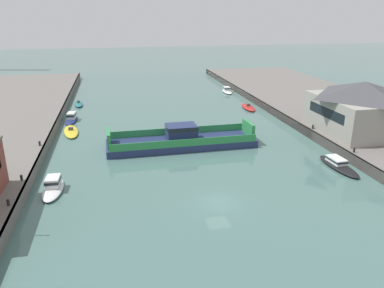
# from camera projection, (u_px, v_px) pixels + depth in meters

# --- Properties ---
(ground_plane) EXTENTS (400.00, 400.00, 0.00)m
(ground_plane) POSITION_uv_depth(u_px,v_px,m) (218.00, 203.00, 41.15)
(ground_plane) COLOR #476B66
(quay_right) EXTENTS (28.00, 140.00, 1.52)m
(quay_right) POSITION_uv_depth(u_px,v_px,m) (377.00, 127.00, 66.06)
(quay_right) COLOR slate
(quay_right) RESTS_ON ground
(chain_ferry) EXTENTS (23.05, 6.70, 3.52)m
(chain_ferry) POSITION_uv_depth(u_px,v_px,m) (181.00, 140.00, 58.07)
(chain_ferry) COLOR navy
(chain_ferry) RESTS_ON ground
(moored_boat_near_left) EXTENTS (2.33, 6.01, 1.10)m
(moored_boat_near_left) POSITION_uv_depth(u_px,v_px,m) (79.00, 104.00, 84.30)
(moored_boat_near_left) COLOR #237075
(moored_boat_near_left) RESTS_ON ground
(moored_boat_near_right) EXTENTS (2.67, 8.24, 1.26)m
(moored_boat_near_right) POSITION_uv_depth(u_px,v_px,m) (338.00, 164.00, 50.41)
(moored_boat_near_right) COLOR black
(moored_boat_near_right) RESTS_ON ground
(moored_boat_mid_left) EXTENTS (2.27, 6.36, 1.45)m
(moored_boat_mid_left) POSITION_uv_depth(u_px,v_px,m) (227.00, 90.00, 97.87)
(moored_boat_mid_left) COLOR white
(moored_boat_mid_left) RESTS_ON ground
(moored_boat_mid_right) EXTENTS (2.46, 6.52, 1.63)m
(moored_boat_mid_right) POSITION_uv_depth(u_px,v_px,m) (53.00, 186.00, 43.72)
(moored_boat_mid_right) COLOR white
(moored_boat_mid_right) RESTS_ON ground
(moored_boat_far_left) EXTENTS (2.64, 7.11, 1.60)m
(moored_boat_far_left) POSITION_uv_depth(u_px,v_px,m) (71.00, 118.00, 72.09)
(moored_boat_far_left) COLOR navy
(moored_boat_far_left) RESTS_ON ground
(moored_boat_far_right) EXTENTS (3.43, 8.24, 1.00)m
(moored_boat_far_right) POSITION_uv_depth(u_px,v_px,m) (71.00, 131.00, 65.05)
(moored_boat_far_right) COLOR yellow
(moored_boat_far_right) RESTS_ON ground
(moored_boat_upstream_a) EXTENTS (2.71, 7.32, 1.06)m
(moored_boat_upstream_a) POSITION_uv_depth(u_px,v_px,m) (248.00, 107.00, 81.54)
(moored_boat_upstream_a) COLOR red
(moored_boat_upstream_a) RESTS_ON ground
(warehouse_shed) EXTENTS (12.39, 14.27, 8.09)m
(warehouse_shed) POSITION_uv_depth(u_px,v_px,m) (362.00, 107.00, 59.59)
(warehouse_shed) COLOR gray
(warehouse_shed) RESTS_ON quay_right
(bollard_left_mid) EXTENTS (0.32, 0.32, 0.71)m
(bollard_left_mid) POSITION_uv_depth(u_px,v_px,m) (8.00, 202.00, 37.33)
(bollard_left_mid) COLOR black
(bollard_left_mid) RESTS_ON quay_left
(bollard_left_aft) EXTENTS (0.32, 0.32, 0.71)m
(bollard_left_aft) POSITION_uv_depth(u_px,v_px,m) (21.00, 177.00, 42.96)
(bollard_left_aft) COLOR black
(bollard_left_aft) RESTS_ON quay_left
(bollard_right_aft) EXTENTS (0.32, 0.32, 0.71)m
(bollard_right_aft) POSITION_uv_depth(u_px,v_px,m) (354.00, 150.00, 51.60)
(bollard_right_aft) COLOR black
(bollard_right_aft) RESTS_ON quay_right
(bollard_left_far) EXTENTS (0.32, 0.32, 0.71)m
(bollard_left_far) POSITION_uv_depth(u_px,v_px,m) (40.00, 143.00, 54.20)
(bollard_left_far) COLOR black
(bollard_left_far) RESTS_ON quay_left
(bollard_right_far) EXTENTS (0.32, 0.32, 0.71)m
(bollard_right_far) POSITION_uv_depth(u_px,v_px,m) (313.00, 126.00, 62.09)
(bollard_right_far) COLOR black
(bollard_right_far) RESTS_ON quay_right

